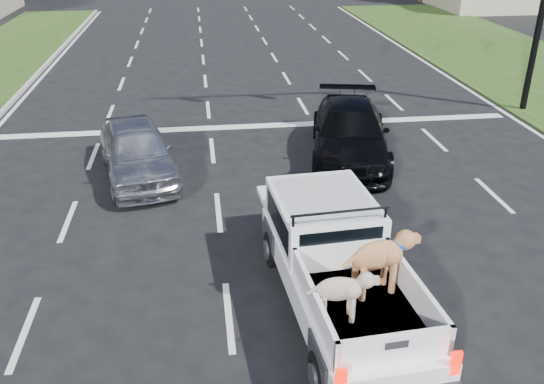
% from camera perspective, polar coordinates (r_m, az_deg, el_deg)
% --- Properties ---
extents(ground, '(160.00, 160.00, 0.00)m').
position_cam_1_polar(ground, '(10.71, 5.26, -11.41)').
color(ground, black).
rests_on(ground, ground).
extents(road_markings, '(17.75, 60.00, 0.01)m').
position_cam_1_polar(road_markings, '(16.32, 0.40, 2.60)').
color(road_markings, silver).
rests_on(road_markings, ground).
extents(pickup_truck, '(2.25, 5.29, 1.94)m').
position_cam_1_polar(pickup_truck, '(10.30, 6.58, -6.95)').
color(pickup_truck, black).
rests_on(pickup_truck, ground).
extents(silver_sedan, '(2.64, 4.66, 1.50)m').
position_cam_1_polar(silver_sedan, '(15.79, -13.26, 3.97)').
color(silver_sedan, '#A5A7AC').
rests_on(silver_sedan, ground).
extents(black_coupe, '(3.17, 5.59, 1.53)m').
position_cam_1_polar(black_coupe, '(16.82, 7.70, 5.87)').
color(black_coupe, black).
rests_on(black_coupe, ground).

